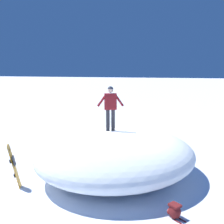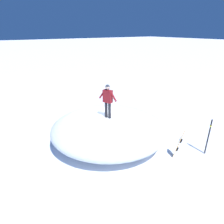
{
  "view_description": "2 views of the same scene",
  "coord_description": "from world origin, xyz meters",
  "px_view_note": "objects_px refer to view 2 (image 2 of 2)",
  "views": [
    {
      "loc": [
        -2.21,
        9.29,
        3.97
      ],
      "look_at": [
        0.62,
        0.31,
        2.44
      ],
      "focal_mm": 41.9,
      "sensor_mm": 36.0,
      "label": 1
    },
    {
      "loc": [
        8.12,
        -4.58,
        5.73
      ],
      "look_at": [
        0.69,
        0.36,
        1.87
      ],
      "focal_mm": 30.82,
      "sensor_mm": 36.0,
      "label": 2
    }
  ],
  "objects_px": {
    "backpack_near": "(118,115)",
    "trail_marker_pole": "(208,136)",
    "snowboarder_standing": "(108,98)",
    "backpack_far": "(59,137)",
    "snowboard_primary_upright": "(179,143)"
  },
  "relations": [
    {
      "from": "backpack_near",
      "to": "trail_marker_pole",
      "type": "xyz_separation_m",
      "value": [
        5.86,
        1.16,
        0.78
      ]
    },
    {
      "from": "snowboarder_standing",
      "to": "backpack_far",
      "type": "relative_size",
      "value": 3.24
    },
    {
      "from": "trail_marker_pole",
      "to": "snowboarder_standing",
      "type": "bearing_deg",
      "value": -131.49
    },
    {
      "from": "backpack_near",
      "to": "trail_marker_pole",
      "type": "relative_size",
      "value": 0.29
    },
    {
      "from": "backpack_far",
      "to": "snowboarder_standing",
      "type": "bearing_deg",
      "value": 45.97
    },
    {
      "from": "backpack_near",
      "to": "trail_marker_pole",
      "type": "bearing_deg",
      "value": 11.23
    },
    {
      "from": "backpack_far",
      "to": "trail_marker_pole",
      "type": "relative_size",
      "value": 0.28
    },
    {
      "from": "snowboarder_standing",
      "to": "backpack_far",
      "type": "bearing_deg",
      "value": -134.03
    },
    {
      "from": "snowboarder_standing",
      "to": "trail_marker_pole",
      "type": "height_order",
      "value": "snowboarder_standing"
    },
    {
      "from": "backpack_near",
      "to": "backpack_far",
      "type": "xyz_separation_m",
      "value": [
        0.68,
        -4.51,
        0.03
      ]
    },
    {
      "from": "snowboard_primary_upright",
      "to": "backpack_near",
      "type": "distance_m",
      "value": 5.35
    },
    {
      "from": "snowboarder_standing",
      "to": "trail_marker_pole",
      "type": "relative_size",
      "value": 0.9
    },
    {
      "from": "snowboarder_standing",
      "to": "trail_marker_pole",
      "type": "xyz_separation_m",
      "value": [
        3.25,
        3.67,
        -1.7
      ]
    },
    {
      "from": "backpack_near",
      "to": "backpack_far",
      "type": "bearing_deg",
      "value": -81.45
    },
    {
      "from": "snowboard_primary_upright",
      "to": "backpack_far",
      "type": "bearing_deg",
      "value": -137.47
    }
  ]
}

